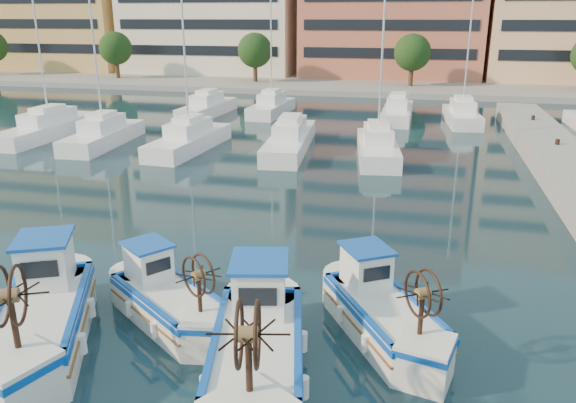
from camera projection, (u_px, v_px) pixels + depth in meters
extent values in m
plane|color=#1A3643|center=(179.00, 348.00, 14.23)|extent=(300.00, 300.00, 0.00)
cube|color=gray|center=(383.00, 76.00, 75.96)|extent=(180.00, 40.00, 0.60)
cylinder|color=#3F2B19|center=(118.00, 71.00, 70.23)|extent=(0.50, 0.50, 3.00)
sphere|color=#204117|center=(116.00, 48.00, 69.38)|extent=(4.00, 4.00, 4.00)
cylinder|color=#3F2B19|center=(255.00, 74.00, 66.23)|extent=(0.50, 0.50, 3.00)
sphere|color=#204117|center=(255.00, 50.00, 65.38)|extent=(4.00, 4.00, 4.00)
cylinder|color=#3F2B19|center=(411.00, 78.00, 62.24)|extent=(0.50, 0.50, 3.00)
sphere|color=#204117|center=(412.00, 52.00, 61.39)|extent=(4.00, 4.00, 4.00)
cube|color=white|center=(50.00, 130.00, 38.93)|extent=(2.20, 10.04, 1.00)
cylinder|color=silver|center=(39.00, 48.00, 37.20)|extent=(0.12, 0.12, 11.00)
cube|color=white|center=(104.00, 137.00, 36.48)|extent=(2.78, 8.26, 1.00)
cylinder|color=silver|center=(95.00, 50.00, 34.75)|extent=(0.12, 0.12, 11.00)
cube|color=white|center=(189.00, 142.00, 35.13)|extent=(2.66, 8.50, 1.00)
cylinder|color=silver|center=(184.00, 51.00, 33.39)|extent=(0.12, 0.12, 11.00)
cube|color=white|center=(290.00, 142.00, 35.20)|extent=(3.16, 10.39, 1.00)
cube|color=white|center=(377.00, 149.00, 33.22)|extent=(3.29, 8.19, 1.00)
cylinder|color=silver|center=(382.00, 54.00, 31.49)|extent=(0.12, 0.12, 11.00)
cube|color=white|center=(207.00, 109.00, 47.47)|extent=(2.54, 8.37, 1.00)
cube|color=white|center=(272.00, 109.00, 47.73)|extent=(2.51, 7.51, 1.00)
cylinder|color=silver|center=(271.00, 42.00, 46.00)|extent=(0.12, 0.12, 11.00)
cube|color=white|center=(397.00, 113.00, 45.49)|extent=(2.22, 8.44, 1.00)
cube|color=white|center=(462.00, 117.00, 43.68)|extent=(2.85, 7.29, 1.00)
cylinder|color=silver|center=(469.00, 44.00, 41.95)|extent=(0.12, 0.12, 11.00)
cube|color=silver|center=(42.00, 327.00, 14.09)|extent=(3.83, 5.10, 1.17)
cube|color=#0C45A5|center=(39.00, 311.00, 13.95)|extent=(3.94, 5.26, 0.18)
cube|color=blue|center=(40.00, 314.00, 13.97)|extent=(3.23, 4.49, 0.07)
cube|color=white|center=(46.00, 262.00, 14.96)|extent=(1.73, 1.84, 1.23)
cube|color=#0C45A5|center=(42.00, 238.00, 14.74)|extent=(1.96, 2.06, 0.09)
cylinder|color=#331E14|center=(15.00, 325.00, 11.83)|extent=(0.13, 0.13, 1.30)
cylinder|color=brown|center=(9.00, 296.00, 11.61)|extent=(0.46, 0.44, 0.31)
torus|color=#331E14|center=(1.00, 296.00, 11.58)|extent=(0.63, 1.22, 1.31)
torus|color=#331E14|center=(18.00, 295.00, 11.64)|extent=(0.63, 1.22, 1.31)
cube|color=silver|center=(170.00, 307.00, 15.30)|extent=(4.00, 3.52, 0.94)
cube|color=#0C45A5|center=(169.00, 295.00, 15.19)|extent=(4.12, 3.63, 0.14)
cube|color=blue|center=(169.00, 297.00, 15.21)|extent=(3.48, 3.01, 0.05)
cube|color=white|center=(149.00, 262.00, 15.78)|extent=(1.52, 1.48, 0.99)
cube|color=#0C45A5|center=(147.00, 244.00, 15.61)|extent=(1.71, 1.67, 0.07)
cylinder|color=#331E14|center=(200.00, 296.00, 13.82)|extent=(0.11, 0.11, 1.04)
cylinder|color=brown|center=(198.00, 275.00, 13.65)|extent=(0.37, 0.38, 0.25)
torus|color=#331E14|center=(194.00, 277.00, 13.57)|extent=(0.89, 0.67, 1.05)
torus|color=#331E14|center=(203.00, 274.00, 13.73)|extent=(0.89, 0.67, 1.05)
cube|color=silver|center=(257.00, 360.00, 12.74)|extent=(2.97, 4.97, 1.16)
cube|color=#0C45A5|center=(257.00, 343.00, 12.60)|extent=(3.06, 5.12, 0.18)
cube|color=blue|center=(257.00, 346.00, 12.63)|extent=(2.44, 4.42, 0.07)
cube|color=white|center=(260.00, 286.00, 13.63)|extent=(1.51, 1.67, 1.22)
cube|color=#0C45A5|center=(259.00, 261.00, 13.42)|extent=(1.70, 1.87, 0.09)
cylinder|color=#331E14|center=(249.00, 366.00, 10.47)|extent=(0.13, 0.13, 1.28)
cylinder|color=brown|center=(248.00, 334.00, 10.25)|extent=(0.41, 0.38, 0.31)
torus|color=#331E14|center=(239.00, 334.00, 10.25)|extent=(0.36, 1.28, 1.29)
torus|color=#331E14|center=(257.00, 334.00, 10.25)|extent=(0.36, 1.28, 1.29)
cube|color=silver|center=(384.00, 320.00, 14.59)|extent=(3.53, 4.25, 0.99)
cube|color=#0C45A5|center=(384.00, 307.00, 14.47)|extent=(3.63, 4.38, 0.15)
cube|color=blue|center=(384.00, 309.00, 14.49)|extent=(3.00, 3.72, 0.06)
cube|color=white|center=(366.00, 267.00, 15.29)|extent=(1.53, 1.59, 1.03)
cube|color=#0C45A5|center=(367.00, 248.00, 15.11)|extent=(1.72, 1.78, 0.08)
cylinder|color=#331E14|center=(421.00, 316.00, 12.74)|extent=(0.11, 0.11, 1.09)
cylinder|color=brown|center=(423.00, 293.00, 12.55)|extent=(0.39, 0.38, 0.26)
torus|color=#331E14|center=(417.00, 294.00, 12.51)|extent=(0.64, 0.97, 1.10)
torus|color=#331E14|center=(428.00, 292.00, 12.60)|extent=(0.64, 0.97, 1.10)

